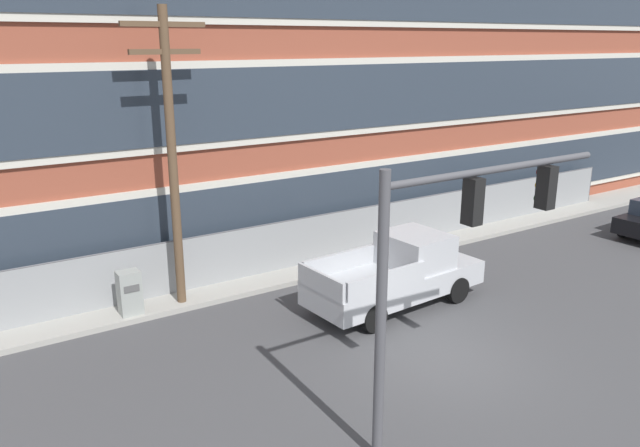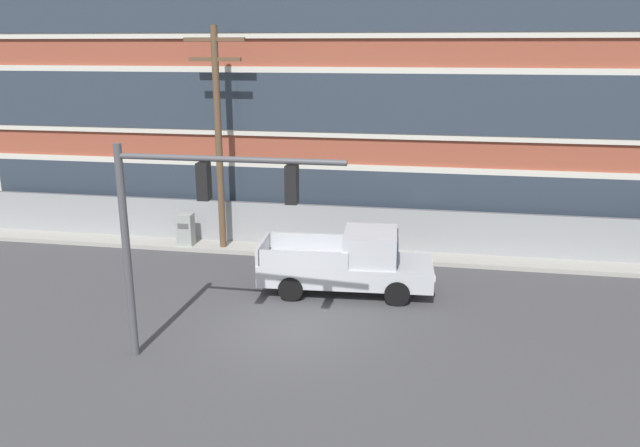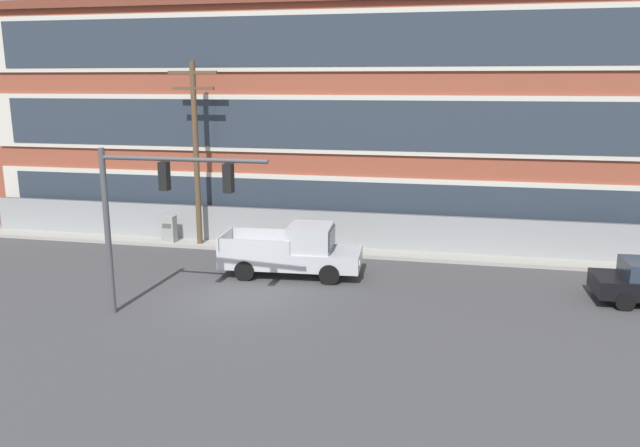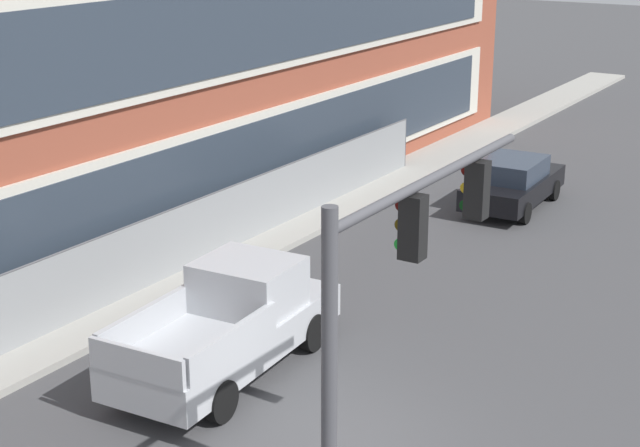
{
  "view_description": "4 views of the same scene",
  "coord_description": "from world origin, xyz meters",
  "px_view_note": "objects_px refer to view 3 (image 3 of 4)",
  "views": [
    {
      "loc": [
        -10.16,
        -9.95,
        7.64
      ],
      "look_at": [
        -2.64,
        1.54,
        3.6
      ],
      "focal_mm": 35.0,
      "sensor_mm": 36.0,
      "label": 1
    },
    {
      "loc": [
        3.7,
        -15.81,
        7.83
      ],
      "look_at": [
        0.24,
        3.72,
        2.17
      ],
      "focal_mm": 35.0,
      "sensor_mm": 36.0,
      "label": 2
    },
    {
      "loc": [
        7.33,
        -20.12,
        7.66
      ],
      "look_at": [
        2.48,
        2.71,
        2.33
      ],
      "focal_mm": 35.0,
      "sensor_mm": 36.0,
      "label": 3
    },
    {
      "loc": [
        -12.76,
        -7.59,
        8.86
      ],
      "look_at": [
        2.41,
        1.91,
        3.01
      ],
      "focal_mm": 55.0,
      "sensor_mm": 36.0,
      "label": 4
    }
  ],
  "objects_px": {
    "pickup_truck_silver": "(295,252)",
    "utility_pole_near_corner": "(196,147)",
    "electrical_cabinet": "(169,230)",
    "traffic_signal_mast": "(153,199)"
  },
  "relations": [
    {
      "from": "pickup_truck_silver",
      "to": "utility_pole_near_corner",
      "type": "height_order",
      "value": "utility_pole_near_corner"
    },
    {
      "from": "pickup_truck_silver",
      "to": "utility_pole_near_corner",
      "type": "distance_m",
      "value": 7.49
    },
    {
      "from": "utility_pole_near_corner",
      "to": "electrical_cabinet",
      "type": "distance_m",
      "value": 4.28
    },
    {
      "from": "pickup_truck_silver",
      "to": "utility_pole_near_corner",
      "type": "xyz_separation_m",
      "value": [
        -5.52,
        3.41,
        3.74
      ]
    },
    {
      "from": "pickup_truck_silver",
      "to": "utility_pole_near_corner",
      "type": "relative_size",
      "value": 0.67
    },
    {
      "from": "traffic_signal_mast",
      "to": "pickup_truck_silver",
      "type": "height_order",
      "value": "traffic_signal_mast"
    },
    {
      "from": "traffic_signal_mast",
      "to": "electrical_cabinet",
      "type": "xyz_separation_m",
      "value": [
        -3.72,
        8.7,
        -3.27
      ]
    },
    {
      "from": "electrical_cabinet",
      "to": "pickup_truck_silver",
      "type": "bearing_deg",
      "value": -25.52
    },
    {
      "from": "traffic_signal_mast",
      "to": "utility_pole_near_corner",
      "type": "height_order",
      "value": "utility_pole_near_corner"
    },
    {
      "from": "pickup_truck_silver",
      "to": "electrical_cabinet",
      "type": "bearing_deg",
      "value": 154.48
    }
  ]
}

